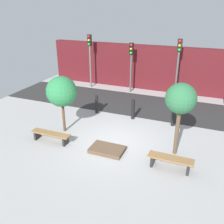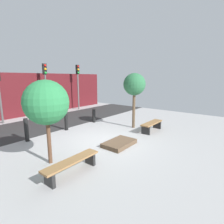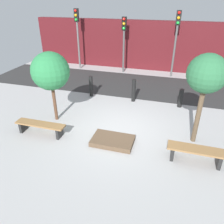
{
  "view_description": "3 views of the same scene",
  "coord_description": "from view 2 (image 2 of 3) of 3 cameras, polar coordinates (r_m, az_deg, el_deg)",
  "views": [
    {
      "loc": [
        3.6,
        -9.14,
        5.77
      ],
      "look_at": [
        0.02,
        -0.33,
        1.63
      ],
      "focal_mm": 40.0,
      "sensor_mm": 36.0,
      "label": 1
    },
    {
      "loc": [
        -5.69,
        -4.87,
        2.82
      ],
      "look_at": [
        0.47,
        -0.06,
        1.27
      ],
      "focal_mm": 28.0,
      "sensor_mm": 36.0,
      "label": 2
    },
    {
      "loc": [
        1.72,
        -6.75,
        4.53
      ],
      "look_at": [
        -0.1,
        -0.57,
        1.07
      ],
      "focal_mm": 35.0,
      "sensor_mm": 36.0,
      "label": 3
    }
  ],
  "objects": [
    {
      "name": "ground_plane",
      "position": [
        8.0,
        -2.44,
        -9.42
      ],
      "size": [
        18.0,
        18.0,
        0.0
      ],
      "primitive_type": "plane",
      "color": "#A4A4A4"
    },
    {
      "name": "road_strip",
      "position": [
        11.6,
        -21.01,
        -3.59
      ],
      "size": [
        18.0,
        3.74,
        0.01
      ],
      "primitive_type": "cube",
      "color": "#2D2D2D",
      "rests_on": "ground"
    },
    {
      "name": "building_facade",
      "position": [
        14.27,
        -28.41,
        4.85
      ],
      "size": [
        16.2,
        0.5,
        3.14
      ],
      "primitive_type": "cube",
      "color": "#511419",
      "rests_on": "ground"
    },
    {
      "name": "bench_left",
      "position": [
        5.49,
        -12.96,
        -16.13
      ],
      "size": [
        1.87,
        0.41,
        0.44
      ],
      "rotation": [
        0.0,
        0.0,
        0.01
      ],
      "color": "black",
      "rests_on": "ground"
    },
    {
      "name": "bench_right",
      "position": [
        9.54,
        12.84,
        -4.13
      ],
      "size": [
        1.71,
        0.47,
        0.48
      ],
      "rotation": [
        0.0,
        0.0,
        -0.01
      ],
      "color": "black",
      "rests_on": "ground"
    },
    {
      "name": "planter_bed",
      "position": [
        7.5,
        2.4,
        -10.16
      ],
      "size": [
        1.43,
        0.91,
        0.17
      ],
      "primitive_type": "cube",
      "color": "brown",
      "rests_on": "ground"
    },
    {
      "name": "tree_behind_left_bench",
      "position": [
        5.87,
        -20.67,
        2.83
      ],
      "size": [
        1.43,
        1.43,
        2.76
      ],
      "color": "brown",
      "rests_on": "ground"
    },
    {
      "name": "tree_behind_right_bench",
      "position": [
        9.74,
        7.32,
        8.73
      ],
      "size": [
        1.21,
        1.21,
        3.06
      ],
      "color": "brown",
      "rests_on": "ground"
    },
    {
      "name": "bollard_far_left",
      "position": [
        8.68,
        -26.16,
        -5.29
      ],
      "size": [
        0.18,
        0.18,
        1.05
      ],
      "primitive_type": "cylinder",
      "color": "black",
      "rests_on": "ground"
    },
    {
      "name": "bollard_left",
      "position": [
        9.75,
        -14.75,
        -2.63
      ],
      "size": [
        0.18,
        0.18,
        1.09
      ],
      "primitive_type": "cylinder",
      "color": "black",
      "rests_on": "ground"
    },
    {
      "name": "bollard_center",
      "position": [
        11.18,
        -5.92,
        -1.19
      ],
      "size": [
        0.2,
        0.2,
        0.86
      ],
      "primitive_type": "cylinder",
      "color": "black",
      "rests_on": "ground"
    },
    {
      "name": "traffic_light_mid_east",
      "position": [
        13.9,
        -20.9,
        9.68
      ],
      "size": [
        0.28,
        0.27,
        3.8
      ],
      "color": "#545454",
      "rests_on": "ground"
    },
    {
      "name": "traffic_light_east",
      "position": [
        15.75,
        -11.07,
        10.47
      ],
      "size": [
        0.28,
        0.27,
        3.88
      ],
      "color": "#616161",
      "rests_on": "ground"
    }
  ]
}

